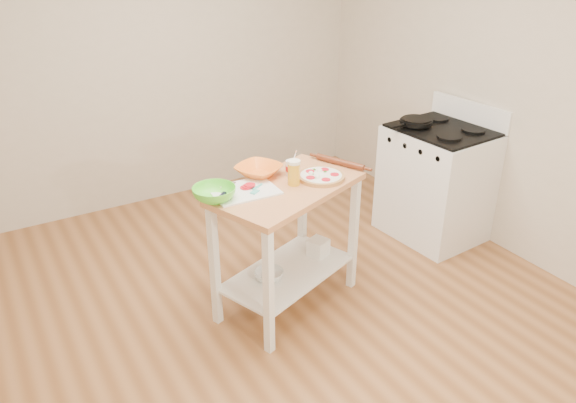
# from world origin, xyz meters

# --- Properties ---
(room_shell) EXTENTS (4.04, 4.54, 2.74)m
(room_shell) POSITION_xyz_m (0.00, 0.00, 1.35)
(room_shell) COLOR #966137
(room_shell) RESTS_ON ground
(prep_island) EXTENTS (1.13, 0.85, 0.90)m
(prep_island) POSITION_xyz_m (0.09, 0.13, 0.64)
(prep_island) COLOR tan
(prep_island) RESTS_ON ground
(gas_stove) EXTENTS (0.71, 0.81, 1.11)m
(gas_stove) POSITION_xyz_m (1.66, 0.36, 0.47)
(gas_stove) COLOR white
(gas_stove) RESTS_ON ground
(skillet) EXTENTS (0.41, 0.26, 0.03)m
(skillet) POSITION_xyz_m (1.52, 0.52, 0.98)
(skillet) COLOR black
(skillet) RESTS_ON gas_stove
(pizza) EXTENTS (0.31, 0.31, 0.05)m
(pizza) POSITION_xyz_m (0.34, 0.12, 0.92)
(pizza) COLOR tan
(pizza) RESTS_ON prep_island
(cutting_board) EXTENTS (0.41, 0.32, 0.04)m
(cutting_board) POSITION_xyz_m (-0.19, 0.20, 0.91)
(cutting_board) COLOR white
(cutting_board) RESTS_ON prep_island
(spatula) EXTENTS (0.13, 0.11, 0.01)m
(spatula) POSITION_xyz_m (-0.12, 0.16, 0.92)
(spatula) COLOR #4BC2B9
(spatula) RESTS_ON cutting_board
(knife) EXTENTS (0.21, 0.20, 0.01)m
(knife) POSITION_xyz_m (-0.31, 0.21, 0.92)
(knife) COLOR silver
(knife) RESTS_ON cutting_board
(orange_bowl) EXTENTS (0.38, 0.38, 0.07)m
(orange_bowl) POSITION_xyz_m (0.02, 0.38, 0.93)
(orange_bowl) COLOR orange
(orange_bowl) RESTS_ON prep_island
(green_bowl) EXTENTS (0.30, 0.30, 0.08)m
(green_bowl) POSITION_xyz_m (-0.39, 0.19, 0.94)
(green_bowl) COLOR #5DE236
(green_bowl) RESTS_ON prep_island
(beer_pint) EXTENTS (0.08, 0.08, 0.16)m
(beer_pint) POSITION_xyz_m (0.14, 0.13, 0.98)
(beer_pint) COLOR gold
(beer_pint) RESTS_ON prep_island
(yogurt_tub) EXTENTS (0.08, 0.08, 0.18)m
(yogurt_tub) POSITION_xyz_m (0.21, 0.27, 0.95)
(yogurt_tub) COLOR white
(yogurt_tub) RESTS_ON prep_island
(rolling_pin) EXTENTS (0.19, 0.36, 0.04)m
(rolling_pin) POSITION_xyz_m (0.58, 0.24, 0.92)
(rolling_pin) COLOR #632B16
(rolling_pin) RESTS_ON prep_island
(shelf_glass_bowl) EXTENTS (0.28, 0.28, 0.06)m
(shelf_glass_bowl) POSITION_xyz_m (-0.06, 0.11, 0.29)
(shelf_glass_bowl) COLOR silver
(shelf_glass_bowl) RESTS_ON prep_island
(shelf_bin) EXTENTS (0.16, 0.16, 0.13)m
(shelf_bin) POSITION_xyz_m (0.39, 0.20, 0.32)
(shelf_bin) COLOR white
(shelf_bin) RESTS_ON prep_island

